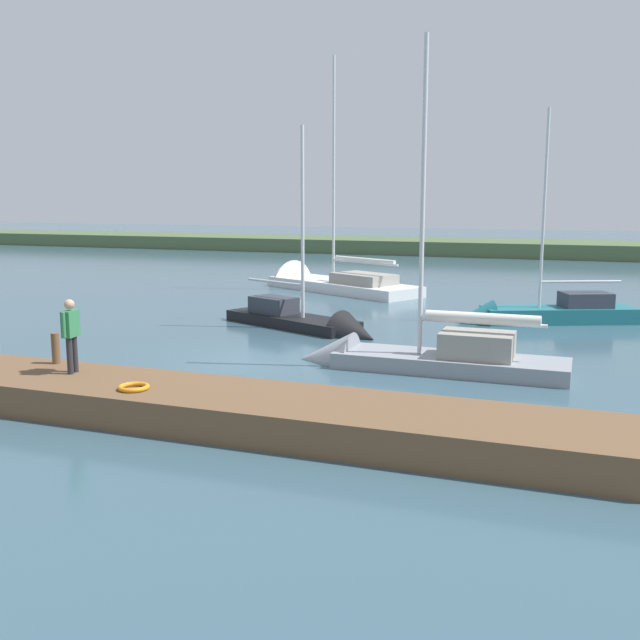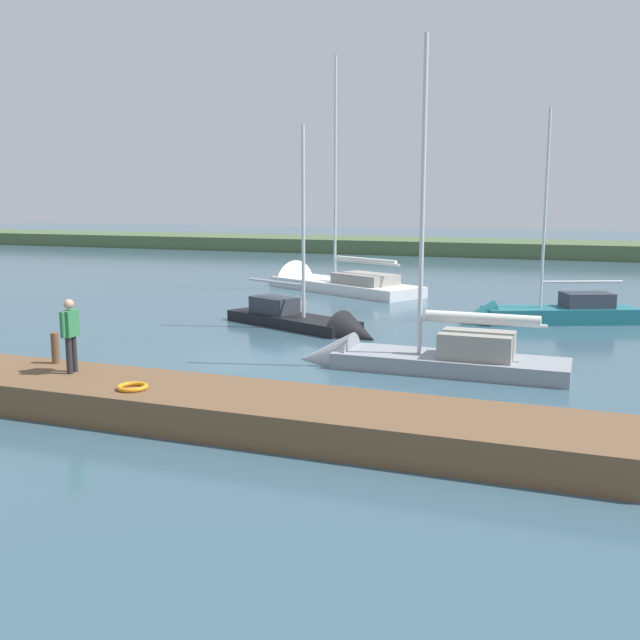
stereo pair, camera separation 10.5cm
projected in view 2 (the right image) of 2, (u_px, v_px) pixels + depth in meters
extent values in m
plane|color=#385666|center=(257.00, 360.00, 21.12)|extent=(200.00, 200.00, 0.00)
cube|color=#4C603D|center=(479.00, 254.00, 61.93)|extent=(180.00, 8.00, 2.40)
cube|color=brown|center=(142.00, 398.00, 15.72)|extent=(20.41, 2.56, 0.70)
cylinder|color=brown|center=(55.00, 348.00, 17.49)|extent=(0.20, 0.20, 0.76)
torus|color=orange|center=(132.00, 387.00, 15.13)|extent=(0.66, 0.66, 0.10)
cube|color=black|center=(292.00, 325.00, 26.73)|extent=(5.83, 3.78, 0.73)
cone|color=black|center=(357.00, 337.00, 24.50)|extent=(2.03, 2.12, 1.66)
cube|color=#333842|center=(274.00, 305.00, 27.29)|extent=(2.02, 1.71, 0.61)
cylinder|color=silver|center=(303.00, 223.00, 25.68)|extent=(0.13, 0.13, 6.84)
cylinder|color=silver|center=(276.00, 282.00, 27.09)|extent=(2.79, 1.30, 0.10)
cube|color=white|center=(344.00, 291.00, 36.92)|extent=(9.12, 6.48, 0.97)
cone|color=white|center=(282.00, 282.00, 40.68)|extent=(3.36, 3.47, 2.67)
cube|color=gray|center=(365.00, 279.00, 35.67)|extent=(3.59, 3.10, 0.51)
cylinder|color=silver|center=(335.00, 170.00, 36.41)|extent=(0.14, 0.14, 11.20)
cylinder|color=silver|center=(366.00, 262.00, 35.51)|extent=(4.02, 2.17, 0.11)
cylinder|color=silver|center=(366.00, 260.00, 35.49)|extent=(3.67, 2.05, 0.21)
cube|color=#1E6B75|center=(560.00, 320.00, 27.50)|extent=(5.92, 3.72, 0.98)
cone|color=#1E6B75|center=(475.00, 321.00, 27.34)|extent=(1.90, 1.98, 1.55)
cube|color=#333842|center=(587.00, 300.00, 27.42)|extent=(2.12, 1.82, 0.56)
cylinder|color=silver|center=(545.00, 209.00, 26.77)|extent=(0.11, 0.11, 7.40)
cylinder|color=silver|center=(582.00, 282.00, 27.29)|extent=(2.91, 1.33, 0.09)
cube|color=gray|center=(449.00, 371.00, 19.70)|extent=(6.33, 1.80, 0.89)
cone|color=gray|center=(326.00, 361.00, 20.96)|extent=(1.62, 1.80, 1.80)
cube|color=gray|center=(477.00, 345.00, 19.31)|extent=(1.93, 1.32, 0.69)
cylinder|color=silver|center=(423.00, 199.00, 19.22)|extent=(0.12, 0.12, 8.47)
cylinder|color=silver|center=(482.00, 323.00, 19.17)|extent=(3.37, 0.10, 0.10)
cylinder|color=silver|center=(482.00, 318.00, 19.15)|extent=(3.03, 0.29, 0.29)
cylinder|color=#28282D|center=(69.00, 356.00, 16.43)|extent=(0.14, 0.14, 0.85)
cylinder|color=#28282D|center=(74.00, 354.00, 16.63)|extent=(0.14, 0.14, 0.85)
cube|color=#337F4C|center=(70.00, 323.00, 16.41)|extent=(0.29, 0.49, 0.60)
sphere|color=tan|center=(69.00, 304.00, 16.33)|extent=(0.23, 0.23, 0.23)
cylinder|color=#337F4C|center=(63.00, 325.00, 16.13)|extent=(0.09, 0.09, 0.57)
cylinder|color=#337F4C|center=(76.00, 321.00, 16.67)|extent=(0.09, 0.09, 0.57)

